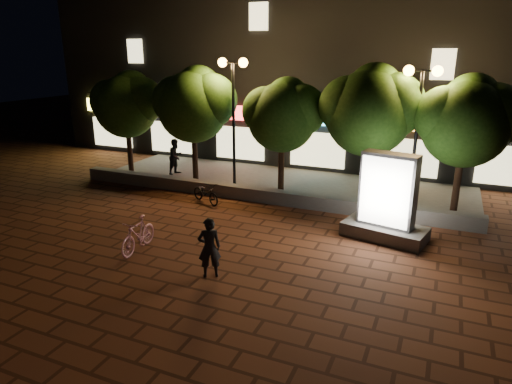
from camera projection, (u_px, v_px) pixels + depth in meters
The scene contains 16 objects.
ground at pixel (205, 238), 13.76m from camera, with size 80.00×80.00×0.00m, color brown.
retaining_wall at pixel (256, 194), 17.19m from camera, with size 16.00×0.45×0.50m, color slate.
sidewalk at pixel (279, 183), 19.44m from camera, with size 16.00×5.00×0.08m, color slate.
building_block at pixel (323, 61), 23.64m from camera, with size 28.00×8.12×11.30m.
tree_far_left at pixel (127, 102), 20.17m from camera, with size 3.36×2.80×4.63m.
tree_left at pixel (195, 102), 18.81m from camera, with size 3.60×3.00×4.89m.
tree_mid at pixel (284, 113), 17.37m from camera, with size 3.24×2.70×4.50m.
tree_right at pixel (371, 108), 16.02m from camera, with size 3.72×3.10×5.07m.
tree_far_right at pixel (468, 118), 14.87m from camera, with size 3.48×2.90×4.76m.
street_lamp_left at pixel (233, 90), 17.67m from camera, with size 1.26×0.36×5.18m.
street_lamp_right at pixel (420, 101), 15.07m from camera, with size 1.26×0.36×4.98m.
ad_kiosk at pixel (387, 205), 13.51m from camera, with size 2.67×1.72×2.67m.
scooter_pink at pixel (138, 235), 12.78m from camera, with size 0.46×1.64×0.99m, color #CD80A2.
rider at pixel (209, 248), 11.22m from camera, with size 0.58×0.38×1.59m, color black.
scooter_parked at pixel (206, 193), 16.88m from camera, with size 0.53×1.51×0.79m, color black.
pedestrian at pixel (176, 157), 20.45m from camera, with size 0.80×0.62×1.64m, color black.
Camera 1 is at (6.46, -11.03, 5.50)m, focal length 31.40 mm.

